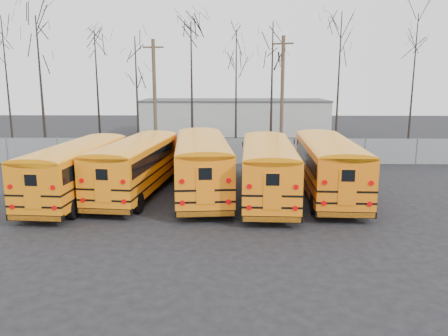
{
  "coord_description": "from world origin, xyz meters",
  "views": [
    {
      "loc": [
        1.61,
        -21.59,
        6.4
      ],
      "look_at": [
        1.22,
        2.27,
        1.6
      ],
      "focal_mm": 35.0,
      "sensor_mm": 36.0,
      "label": 1
    }
  ],
  "objects_px": {
    "bus_d": "(268,165)",
    "bus_e": "(328,162)",
    "bus_b": "(137,162)",
    "bus_a": "(79,166)",
    "utility_pole_right": "(282,94)",
    "bus_c": "(202,160)",
    "utility_pole_left": "(155,98)"
  },
  "relations": [
    {
      "from": "utility_pole_right",
      "to": "bus_d",
      "type": "bearing_deg",
      "value": -74.76
    },
    {
      "from": "utility_pole_left",
      "to": "bus_d",
      "type": "bearing_deg",
      "value": -57.06
    },
    {
      "from": "bus_e",
      "to": "utility_pole_right",
      "type": "relative_size",
      "value": 1.17
    },
    {
      "from": "bus_d",
      "to": "bus_e",
      "type": "xyz_separation_m",
      "value": [
        3.43,
        0.75,
        0.03
      ]
    },
    {
      "from": "bus_a",
      "to": "utility_pole_right",
      "type": "distance_m",
      "value": 20.58
    },
    {
      "from": "bus_c",
      "to": "utility_pole_right",
      "type": "height_order",
      "value": "utility_pole_right"
    },
    {
      "from": "utility_pole_right",
      "to": "bus_a",
      "type": "bearing_deg",
      "value": -104.74
    },
    {
      "from": "bus_a",
      "to": "bus_e",
      "type": "bearing_deg",
      "value": 7.64
    },
    {
      "from": "bus_d",
      "to": "utility_pole_left",
      "type": "xyz_separation_m",
      "value": [
        -8.4,
        13.53,
        3.09
      ]
    },
    {
      "from": "bus_c",
      "to": "utility_pole_right",
      "type": "distance_m",
      "value": 16.31
    },
    {
      "from": "bus_b",
      "to": "utility_pole_left",
      "type": "bearing_deg",
      "value": 100.77
    },
    {
      "from": "bus_c",
      "to": "bus_d",
      "type": "xyz_separation_m",
      "value": [
        3.65,
        -0.88,
        -0.08
      ]
    },
    {
      "from": "bus_a",
      "to": "utility_pole_right",
      "type": "bearing_deg",
      "value": 54.89
    },
    {
      "from": "utility_pole_left",
      "to": "bus_b",
      "type": "bearing_deg",
      "value": -84.02
    },
    {
      "from": "bus_c",
      "to": "utility_pole_left",
      "type": "bearing_deg",
      "value": 105.03
    },
    {
      "from": "bus_c",
      "to": "bus_e",
      "type": "distance_m",
      "value": 7.08
    },
    {
      "from": "bus_d",
      "to": "utility_pole_right",
      "type": "xyz_separation_m",
      "value": [
        2.48,
        15.63,
        3.33
      ]
    },
    {
      "from": "bus_b",
      "to": "bus_c",
      "type": "height_order",
      "value": "bus_c"
    },
    {
      "from": "bus_b",
      "to": "bus_c",
      "type": "bearing_deg",
      "value": 4.67
    },
    {
      "from": "bus_e",
      "to": "utility_pole_left",
      "type": "relative_size",
      "value": 1.23
    },
    {
      "from": "bus_a",
      "to": "bus_b",
      "type": "relative_size",
      "value": 0.98
    },
    {
      "from": "utility_pole_left",
      "to": "bus_e",
      "type": "bearing_deg",
      "value": -46.09
    },
    {
      "from": "bus_b",
      "to": "bus_e",
      "type": "height_order",
      "value": "bus_e"
    },
    {
      "from": "bus_c",
      "to": "utility_pole_left",
      "type": "xyz_separation_m",
      "value": [
        -4.75,
        12.65,
        3.01
      ]
    },
    {
      "from": "bus_d",
      "to": "utility_pole_right",
      "type": "bearing_deg",
      "value": 83.3
    },
    {
      "from": "bus_e",
      "to": "utility_pole_left",
      "type": "xyz_separation_m",
      "value": [
        -11.83,
        12.77,
        3.06
      ]
    },
    {
      "from": "utility_pole_right",
      "to": "bus_b",
      "type": "bearing_deg",
      "value": -99.5
    },
    {
      "from": "utility_pole_left",
      "to": "utility_pole_right",
      "type": "xyz_separation_m",
      "value": [
        10.88,
        2.1,
        0.24
      ]
    },
    {
      "from": "bus_e",
      "to": "bus_c",
      "type": "bearing_deg",
      "value": -178.18
    },
    {
      "from": "bus_d",
      "to": "bus_e",
      "type": "height_order",
      "value": "bus_e"
    },
    {
      "from": "bus_d",
      "to": "utility_pole_left",
      "type": "relative_size",
      "value": 1.2
    },
    {
      "from": "bus_b",
      "to": "bus_e",
      "type": "xyz_separation_m",
      "value": [
        10.76,
        -0.2,
        0.06
      ]
    }
  ]
}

